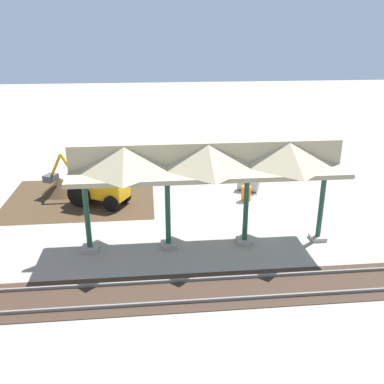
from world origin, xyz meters
TOP-DOWN VIEW (x-y plane):
  - ground_plane at (0.00, 0.00)m, footprint 120.00×120.00m
  - dirt_work_zone at (9.45, -1.82)m, footprint 8.62×7.00m
  - platform_canopy at (2.75, 4.77)m, footprint 11.94×3.20m
  - rail_tracks at (0.00, 8.52)m, footprint 60.00×2.58m
  - stop_sign at (-1.08, -1.17)m, footprint 0.76×0.09m
  - backhoe at (8.27, -0.84)m, footprint 5.22×3.47m
  - dirt_mound at (10.76, -2.87)m, footprint 4.76×4.76m
  - concrete_pipe at (-0.77, -2.04)m, footprint 1.49×1.39m
  - traffic_barrel at (-0.27, -0.45)m, footprint 0.56×0.56m

SIDE VIEW (x-z plane):
  - ground_plane at x=0.00m, z-range 0.00..0.00m
  - dirt_mound at x=10.76m, z-range -0.96..0.96m
  - dirt_work_zone at x=9.45m, z-range 0.00..0.01m
  - rail_tracks at x=0.00m, z-range -0.05..0.10m
  - traffic_barrel at x=-0.27m, z-range 0.00..0.90m
  - concrete_pipe at x=-0.77m, z-range 0.00..0.94m
  - backhoe at x=8.27m, z-range -0.15..2.67m
  - stop_sign at x=-1.08m, z-range 0.52..2.87m
  - platform_canopy at x=2.75m, z-range 1.71..6.61m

